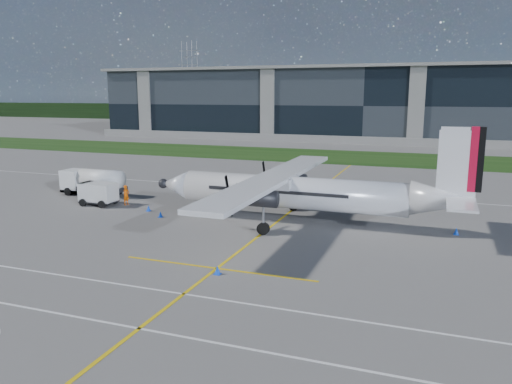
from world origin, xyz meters
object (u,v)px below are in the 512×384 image
safety_cone_fwd (148,208)px  safety_cone_nose_port (160,214)px  turboprop_aircraft (304,174)px  safety_cone_stbdwing (309,190)px  ground_crew_person (126,194)px  safety_cone_portwing (217,270)px  pylon_west (190,80)px  safety_cone_tail (456,231)px  fuel_tanker_truck (89,182)px  baggage_tug (98,194)px

safety_cone_fwd → safety_cone_nose_port: bearing=-36.3°
turboprop_aircraft → safety_cone_stbdwing: turboprop_aircraft is taller
ground_crew_person → safety_cone_nose_port: (5.32, -3.00, -0.78)m
ground_crew_person → safety_cone_stbdwing: 18.04m
ground_crew_person → safety_cone_portwing: size_ratio=4.13×
pylon_west → safety_cone_stbdwing: 156.55m
ground_crew_person → safety_cone_portwing: (15.14, -13.33, -0.78)m
safety_cone_nose_port → turboprop_aircraft: bearing=10.2°
safety_cone_stbdwing → safety_cone_tail: bearing=-39.6°
fuel_tanker_truck → safety_cone_fwd: size_ratio=13.90×
pylon_west → safety_cone_portwing: bearing=-62.0°
safety_cone_stbdwing → safety_cone_nose_port: 16.71m
baggage_tug → ground_crew_person: bearing=23.0°
pylon_west → fuel_tanker_truck: bearing=-66.2°
fuel_tanker_truck → baggage_tug: 5.20m
safety_cone_fwd → safety_cone_tail: same height
ground_crew_person → pylon_west: bearing=35.7°
turboprop_aircraft → safety_cone_fwd: 14.02m
safety_cone_stbdwing → safety_cone_portwing: bearing=-87.6°
safety_cone_fwd → ground_crew_person: bearing=155.8°
safety_cone_nose_port → baggage_tug: bearing=165.0°
turboprop_aircraft → safety_cone_tail: bearing=4.1°
turboprop_aircraft → safety_cone_fwd: bearing=-177.9°
pylon_west → safety_cone_nose_port: bearing=-63.3°
turboprop_aircraft → ground_crew_person: (-16.74, 0.94, -2.85)m
safety_cone_tail → turboprop_aircraft: bearing=-175.9°
safety_cone_tail → safety_cone_fwd: bearing=-177.0°
turboprop_aircraft → baggage_tug: bearing=-179.9°
safety_cone_stbdwing → safety_cone_nose_port: same height
safety_cone_portwing → ground_crew_person: bearing=138.6°
safety_cone_stbdwing → safety_cone_portwing: (1.03, -24.55, 0.00)m
baggage_tug → safety_cone_fwd: bearing=-5.0°
fuel_tanker_truck → safety_cone_nose_port: fuel_tanker_truck is taller
baggage_tug → ground_crew_person: size_ratio=1.63×
fuel_tanker_truck → safety_cone_tail: (33.93, -2.72, -1.05)m
ground_crew_person → safety_cone_fwd: size_ratio=4.13×
baggage_tug → turboprop_aircraft: bearing=0.1°
baggage_tug → safety_cone_tail: 30.15m
ground_crew_person → safety_cone_fwd: ground_crew_person is taller
fuel_tanker_truck → safety_cone_nose_port: 12.73m
fuel_tanker_truck → baggage_tug: size_ratio=2.06×
safety_cone_portwing → safety_cone_tail: size_ratio=1.00×
turboprop_aircraft → safety_cone_nose_port: bearing=-169.8°
safety_cone_portwing → turboprop_aircraft: bearing=82.6°
ground_crew_person → safety_cone_nose_port: ground_crew_person is taller
safety_cone_portwing → safety_cone_tail: (12.72, 13.18, 0.00)m
turboprop_aircraft → safety_cone_tail: turboprop_aircraft is taller
safety_cone_nose_port → safety_cone_tail: (22.54, 2.85, 0.00)m
turboprop_aircraft → safety_cone_stbdwing: 12.96m
baggage_tug → safety_cone_stbdwing: (16.38, 12.19, -0.76)m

